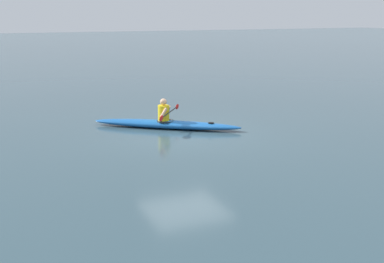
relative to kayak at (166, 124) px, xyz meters
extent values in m
plane|color=#334C56|center=(-0.24, 0.92, -0.13)|extent=(160.00, 160.00, 0.00)
ellipsoid|color=#1959A5|center=(0.00, 0.00, 0.00)|extent=(4.26, 3.37, 0.25)
torus|color=black|center=(0.02, -0.01, 0.10)|extent=(0.79, 0.79, 0.04)
cylinder|color=black|center=(-1.17, 0.86, 0.11)|extent=(0.18, 0.18, 0.02)
cylinder|color=yellow|center=(0.07, -0.05, 0.37)|extent=(0.36, 0.36, 0.49)
sphere|color=tan|center=(0.07, -0.05, 0.72)|extent=(0.21, 0.21, 0.21)
cylinder|color=black|center=(-0.10, 0.07, 0.40)|extent=(1.16, 1.55, 0.03)
ellipsoid|color=red|center=(-0.66, -0.70, 0.40)|extent=(0.27, 0.35, 0.17)
ellipsoid|color=red|center=(0.47, 0.84, 0.40)|extent=(0.27, 0.35, 0.17)
cylinder|color=tan|center=(-0.16, -0.22, 0.42)|extent=(0.15, 0.32, 0.34)
cylinder|color=tan|center=(0.17, 0.22, 0.42)|extent=(0.30, 0.21, 0.34)
camera|label=1|loc=(5.44, 14.37, 3.47)|focal=46.34mm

